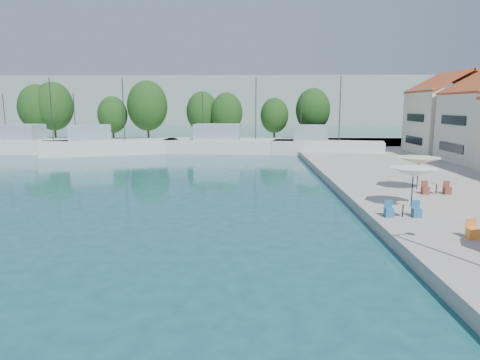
{
  "coord_description": "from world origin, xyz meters",
  "views": [
    {
      "loc": [
        -0.33,
        -1.1,
        6.21
      ],
      "look_at": [
        -0.87,
        26.0,
        1.49
      ],
      "focal_mm": 32.0,
      "sensor_mm": 36.0,
      "label": 1
    }
  ],
  "objects_px": {
    "trawler_04": "(324,147)",
    "umbrella_white": "(413,172)",
    "trawler_03": "(237,145)",
    "trawler_01": "(37,145)",
    "trawler_02": "(108,146)",
    "umbrella_cream": "(419,161)"
  },
  "relations": [
    {
      "from": "trawler_03",
      "to": "trawler_04",
      "type": "bearing_deg",
      "value": -10.27
    },
    {
      "from": "trawler_02",
      "to": "umbrella_white",
      "type": "xyz_separation_m",
      "value": [
        27.46,
        -31.22,
        1.48
      ]
    },
    {
      "from": "trawler_01",
      "to": "umbrella_cream",
      "type": "height_order",
      "value": "trawler_01"
    },
    {
      "from": "trawler_04",
      "to": "umbrella_white",
      "type": "relative_size",
      "value": 5.31
    },
    {
      "from": "trawler_03",
      "to": "trawler_04",
      "type": "distance_m",
      "value": 11.6
    },
    {
      "from": "trawler_01",
      "to": "trawler_02",
      "type": "bearing_deg",
      "value": -2.91
    },
    {
      "from": "trawler_04",
      "to": "trawler_03",
      "type": "bearing_deg",
      "value": 179.58
    },
    {
      "from": "trawler_02",
      "to": "umbrella_white",
      "type": "height_order",
      "value": "trawler_02"
    },
    {
      "from": "trawler_02",
      "to": "trawler_03",
      "type": "distance_m",
      "value": 16.79
    },
    {
      "from": "trawler_03",
      "to": "trawler_04",
      "type": "height_order",
      "value": "same"
    },
    {
      "from": "trawler_03",
      "to": "umbrella_white",
      "type": "bearing_deg",
      "value": -68.86
    },
    {
      "from": "trawler_01",
      "to": "umbrella_cream",
      "type": "distance_m",
      "value": 47.97
    },
    {
      "from": "umbrella_cream",
      "to": "trawler_01",
      "type": "bearing_deg",
      "value": 145.59
    },
    {
      "from": "trawler_03",
      "to": "umbrella_cream",
      "type": "height_order",
      "value": "trawler_03"
    },
    {
      "from": "trawler_02",
      "to": "trawler_03",
      "type": "height_order",
      "value": "same"
    },
    {
      "from": "trawler_01",
      "to": "trawler_02",
      "type": "xyz_separation_m",
      "value": [
        9.8,
        -0.99,
        0.0
      ]
    },
    {
      "from": "trawler_02",
      "to": "trawler_04",
      "type": "distance_m",
      "value": 27.92
    },
    {
      "from": "trawler_04",
      "to": "umbrella_white",
      "type": "height_order",
      "value": "trawler_04"
    },
    {
      "from": "trawler_01",
      "to": "trawler_02",
      "type": "distance_m",
      "value": 9.85
    },
    {
      "from": "trawler_01",
      "to": "trawler_04",
      "type": "bearing_deg",
      "value": 0.67
    },
    {
      "from": "trawler_03",
      "to": "trawler_02",
      "type": "bearing_deg",
      "value": -169.02
    },
    {
      "from": "trawler_03",
      "to": "trawler_04",
      "type": "xyz_separation_m",
      "value": [
        11.28,
        -2.71,
        0.0
      ]
    }
  ]
}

